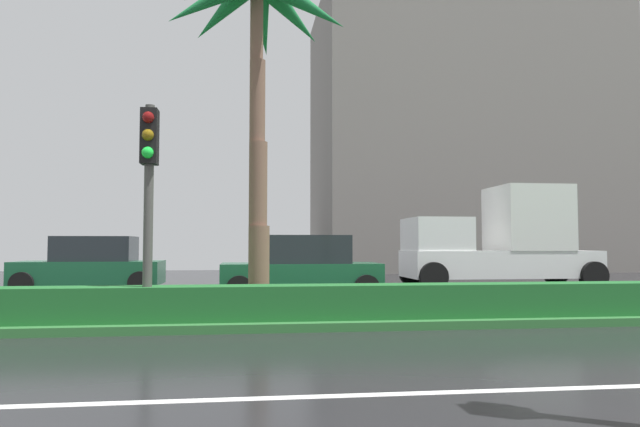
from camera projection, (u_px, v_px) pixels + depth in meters
palm_tree_centre_left at (257, 17)px, 11.77m from camera, size 3.91×3.84×7.31m
traffic_signal_median_right at (149, 172)px, 9.81m from camera, size 0.28×0.43×3.72m
car_in_traffic_leading at (92, 265)px, 17.60m from camera, size 4.30×2.02×1.72m
car_in_traffic_second at (302, 268)px, 15.68m from camera, size 4.30×2.02×1.72m
box_truck_following at (501, 242)px, 19.54m from camera, size 6.40×2.64×3.46m
building_far_right at (457, 138)px, 34.74m from camera, size 16.86×10.29×15.89m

